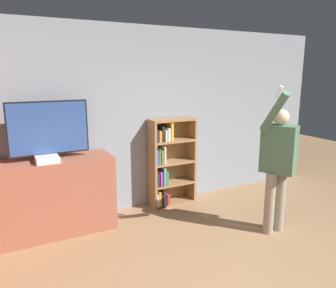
{
  "coord_description": "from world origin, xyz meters",
  "views": [
    {
      "loc": [
        -2.0,
        -1.58,
        2.04
      ],
      "look_at": [
        -0.19,
        1.84,
        1.19
      ],
      "focal_mm": 35.0,
      "sensor_mm": 36.0,
      "label": 1
    }
  ],
  "objects_px": {
    "game_console": "(47,159)",
    "bookshelf": "(168,163)",
    "television": "(49,130)",
    "person": "(278,160)"
  },
  "relations": [
    {
      "from": "bookshelf",
      "to": "person",
      "type": "relative_size",
      "value": 0.72
    },
    {
      "from": "television",
      "to": "bookshelf",
      "type": "height_order",
      "value": "television"
    },
    {
      "from": "person",
      "to": "television",
      "type": "bearing_deg",
      "value": -145.99
    },
    {
      "from": "television",
      "to": "game_console",
      "type": "xyz_separation_m",
      "value": [
        -0.06,
        -0.14,
        -0.34
      ]
    },
    {
      "from": "game_console",
      "to": "bookshelf",
      "type": "height_order",
      "value": "bookshelf"
    },
    {
      "from": "television",
      "to": "bookshelf",
      "type": "bearing_deg",
      "value": 3.81
    },
    {
      "from": "bookshelf",
      "to": "game_console",
      "type": "bearing_deg",
      "value": -171.81
    },
    {
      "from": "television",
      "to": "person",
      "type": "height_order",
      "value": "person"
    },
    {
      "from": "bookshelf",
      "to": "person",
      "type": "bearing_deg",
      "value": -61.46
    },
    {
      "from": "person",
      "to": "game_console",
      "type": "bearing_deg",
      "value": -142.86
    }
  ]
}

